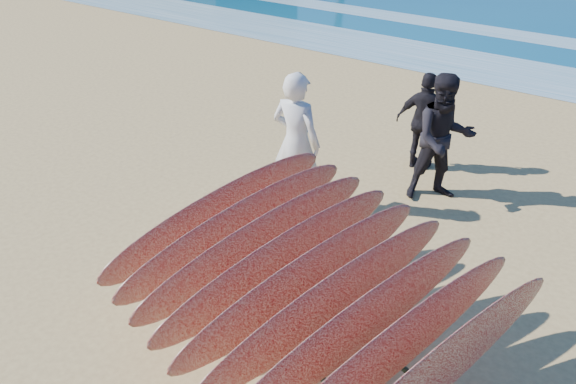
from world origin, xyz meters
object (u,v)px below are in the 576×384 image
at_px(person_white, 296,142).
at_px(person_dark_a, 443,139).
at_px(person_dark_b, 425,122).
at_px(surfboard_rack, 302,283).

relative_size(person_white, person_dark_a, 1.06).
bearing_deg(person_dark_b, person_dark_a, 115.32).
distance_m(surfboard_rack, person_white, 3.08).
relative_size(person_dark_a, person_dark_b, 1.19).
distance_m(person_white, person_dark_a, 2.12).
xyz_separation_m(person_white, person_dark_b, (0.90, 2.25, -0.21)).
bearing_deg(person_dark_a, person_white, -178.57).
height_order(person_white, person_dark_b, person_white).
bearing_deg(person_dark_b, person_white, 54.79).
bearing_deg(person_dark_a, person_dark_b, 86.42).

